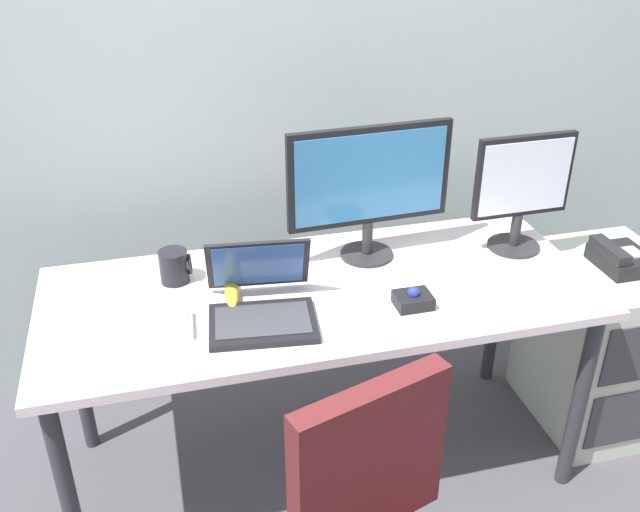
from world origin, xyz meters
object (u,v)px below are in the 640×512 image
at_px(monitor_main, 370,183).
at_px(monitor_side, 522,187).
at_px(keyboard, 120,331).
at_px(coffee_mug, 175,266).
at_px(desk_phone, 621,258).
at_px(banana, 232,292).
at_px(trackball_mouse, 413,299).
at_px(laptop, 261,301).
at_px(file_cabinet, 600,342).

height_order(monitor_main, monitor_side, monitor_main).
height_order(keyboard, coffee_mug, coffee_mug).
distance_m(desk_phone, keyboard, 1.70).
bearing_deg(banana, coffee_mug, 138.55).
xyz_separation_m(monitor_side, banana, (-1.00, -0.08, -0.21)).
relative_size(keyboard, coffee_mug, 3.86).
relative_size(monitor_main, coffee_mug, 5.11).
bearing_deg(trackball_mouse, keyboard, 175.81).
height_order(laptop, banana, laptop).
xyz_separation_m(desk_phone, laptop, (-1.28, -0.09, 0.08)).
bearing_deg(banana, desk_phone, -1.60).
xyz_separation_m(monitor_main, keyboard, (-0.82, -0.27, -0.26)).
bearing_deg(keyboard, monitor_side, 8.54).
xyz_separation_m(file_cabinet, laptop, (-1.29, -0.10, 0.45)).
height_order(desk_phone, coffee_mug, coffee_mug).
bearing_deg(laptop, coffee_mug, 131.09).
bearing_deg(monitor_side, desk_phone, -18.22).
bearing_deg(banana, trackball_mouse, -19.46).
height_order(desk_phone, banana, banana).
height_order(laptop, coffee_mug, laptop).
relative_size(desk_phone, monitor_side, 0.49).
height_order(keyboard, trackball_mouse, trackball_mouse).
distance_m(monitor_main, laptop, 0.54).
relative_size(coffee_mug, banana, 0.57).
height_order(file_cabinet, coffee_mug, coffee_mug).
bearing_deg(desk_phone, file_cabinet, 63.22).
xyz_separation_m(desk_phone, monitor_side, (-0.36, 0.12, 0.26)).
xyz_separation_m(monitor_main, monitor_side, (0.52, -0.07, -0.04)).
bearing_deg(coffee_mug, trackball_mouse, -25.51).
bearing_deg(keyboard, coffee_mug, 55.96).
distance_m(file_cabinet, monitor_main, 1.12).
relative_size(laptop, coffee_mug, 3.27).
bearing_deg(file_cabinet, monitor_side, 164.55).
distance_m(monitor_main, trackball_mouse, 0.42).
distance_m(coffee_mug, banana, 0.22).
bearing_deg(file_cabinet, trackball_mouse, -168.96).
distance_m(keyboard, trackball_mouse, 0.86).
bearing_deg(desk_phone, monitor_side, 161.78).
xyz_separation_m(monitor_side, trackball_mouse, (-0.48, -0.26, -0.21)).
distance_m(keyboard, banana, 0.36).
bearing_deg(keyboard, laptop, -0.15).
bearing_deg(laptop, desk_phone, 3.79).
bearing_deg(file_cabinet, banana, 179.10).
distance_m(monitor_main, monitor_side, 0.52).
bearing_deg(desk_phone, laptop, -176.21).
relative_size(keyboard, banana, 2.20).
height_order(monitor_main, coffee_mug, monitor_main).
relative_size(file_cabinet, trackball_mouse, 6.12).
relative_size(desk_phone, trackball_mouse, 1.82).
relative_size(laptop, banana, 1.87).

